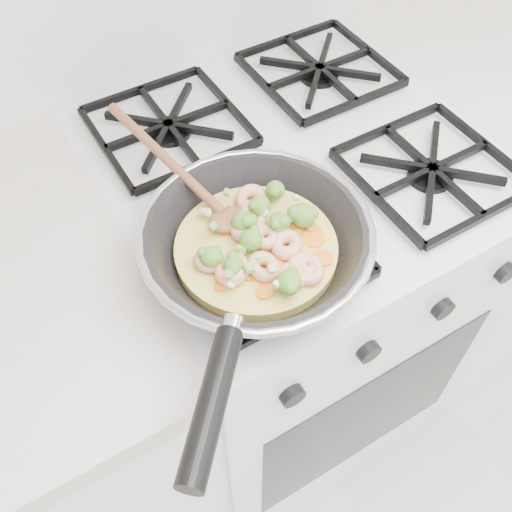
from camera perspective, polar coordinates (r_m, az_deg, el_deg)
stove at (r=1.29m, az=2.80°, el=-4.72°), size 0.60×0.60×0.92m
skillet at (r=0.75m, az=-0.06°, el=1.05°), size 0.38×0.54×0.09m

